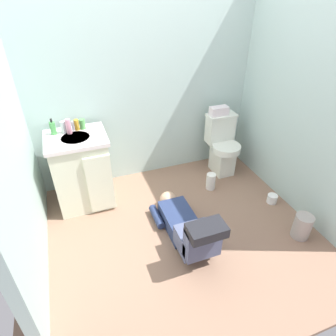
% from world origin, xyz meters
% --- Properties ---
extents(ground_plane, '(3.06, 2.91, 0.04)m').
position_xyz_m(ground_plane, '(0.00, 0.00, -0.02)').
color(ground_plane, '#8B6853').
extents(wall_back, '(2.72, 0.08, 2.40)m').
position_xyz_m(wall_back, '(0.00, 0.99, 1.20)').
color(wall_back, '#ADC6C0').
rests_on(wall_back, ground_plane).
extents(wall_left, '(0.08, 1.91, 2.40)m').
position_xyz_m(wall_left, '(-1.32, 0.00, 1.20)').
color(wall_left, '#ADC6C0').
rests_on(wall_left, ground_plane).
extents(wall_right, '(0.08, 1.91, 2.40)m').
position_xyz_m(wall_right, '(1.32, 0.00, 1.20)').
color(wall_right, '#ADC6C0').
rests_on(wall_right, ground_plane).
extents(toilet, '(0.36, 0.46, 0.75)m').
position_xyz_m(toilet, '(0.88, 0.66, 0.37)').
color(toilet, silver).
rests_on(toilet, ground_plane).
extents(vanity_cabinet, '(0.60, 0.53, 0.82)m').
position_xyz_m(vanity_cabinet, '(-0.83, 0.61, 0.42)').
color(vanity_cabinet, beige).
rests_on(vanity_cabinet, ground_plane).
extents(faucet, '(0.02, 0.02, 0.10)m').
position_xyz_m(faucet, '(-0.84, 0.76, 0.87)').
color(faucet, silver).
rests_on(faucet, vanity_cabinet).
extents(person_plumber, '(0.39, 1.06, 0.52)m').
position_xyz_m(person_plumber, '(-0.01, -0.31, 0.18)').
color(person_plumber, navy).
rests_on(person_plumber, ground_plane).
extents(tissue_box, '(0.22, 0.11, 0.10)m').
position_xyz_m(tissue_box, '(0.84, 0.75, 0.80)').
color(tissue_box, silver).
rests_on(tissue_box, toilet).
extents(soap_dispenser, '(0.06, 0.06, 0.17)m').
position_xyz_m(soap_dispenser, '(-1.03, 0.74, 0.89)').
color(soap_dispenser, '#48994C').
rests_on(soap_dispenser, vanity_cabinet).
extents(bottle_clear, '(0.05, 0.05, 0.12)m').
position_xyz_m(bottle_clear, '(-0.93, 0.74, 0.88)').
color(bottle_clear, silver).
rests_on(bottle_clear, vanity_cabinet).
extents(bottle_pink, '(0.05, 0.05, 0.15)m').
position_xyz_m(bottle_pink, '(-0.88, 0.70, 0.90)').
color(bottle_pink, pink).
rests_on(bottle_pink, vanity_cabinet).
extents(bottle_amber, '(0.05, 0.05, 0.11)m').
position_xyz_m(bottle_amber, '(-0.80, 0.76, 0.88)').
color(bottle_amber, gold).
rests_on(bottle_amber, vanity_cabinet).
extents(bottle_green, '(0.06, 0.06, 0.10)m').
position_xyz_m(bottle_green, '(-0.74, 0.77, 0.87)').
color(bottle_green, '#51994D').
rests_on(bottle_green, vanity_cabinet).
extents(trash_can, '(0.17, 0.17, 0.25)m').
position_xyz_m(trash_can, '(1.06, -0.65, 0.13)').
color(trash_can, '#A19892').
rests_on(trash_can, ground_plane).
extents(paper_towel_roll, '(0.11, 0.11, 0.20)m').
position_xyz_m(paper_towel_roll, '(0.58, 0.34, 0.10)').
color(paper_towel_roll, white).
rests_on(paper_towel_roll, ground_plane).
extents(toilet_paper_roll, '(0.11, 0.11, 0.10)m').
position_xyz_m(toilet_paper_roll, '(1.12, -0.14, 0.05)').
color(toilet_paper_roll, white).
rests_on(toilet_paper_roll, ground_plane).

